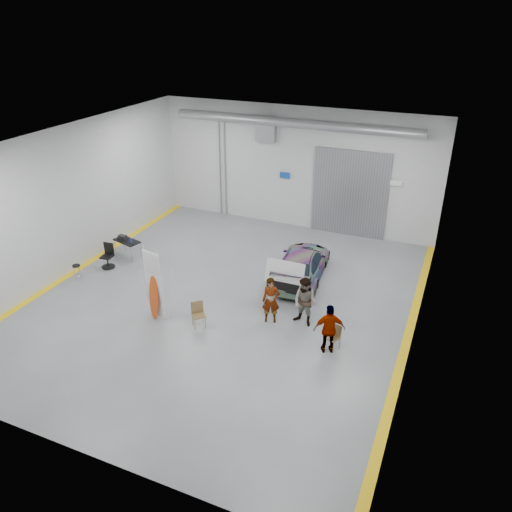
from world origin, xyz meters
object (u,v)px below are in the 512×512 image
at_px(folding_chair_far, 332,342).
at_px(shop_stool, 77,272).
at_px(folding_chair_near, 199,320).
at_px(sedan_car, 302,264).
at_px(person_c, 329,329).
at_px(person_a, 271,300).
at_px(surfboard_display, 155,291).
at_px(work_table, 126,240).
at_px(person_b, 305,302).
at_px(office_chair, 108,257).

bearing_deg(folding_chair_far, shop_stool, -162.27).
bearing_deg(folding_chair_near, sedan_car, 23.37).
xyz_separation_m(person_c, shop_stool, (-10.80, 0.60, -0.55)).
bearing_deg(folding_chair_near, person_c, -37.07).
bearing_deg(person_a, shop_stool, 163.28).
bearing_deg(surfboard_display, work_table, 149.63).
relative_size(person_b, office_chair, 1.70).
distance_m(person_a, folding_chair_far, 2.61).
height_order(sedan_car, work_table, sedan_car).
xyz_separation_m(person_a, person_b, (1.15, 0.29, 0.05)).
bearing_deg(person_a, person_b, -4.51).
height_order(person_a, person_b, person_b).
bearing_deg(folding_chair_far, person_c, -92.31).
bearing_deg(shop_stool, person_b, 3.48).
distance_m(person_b, office_chair, 9.15).
relative_size(person_b, shop_stool, 2.78).
xyz_separation_m(person_a, office_chair, (-7.95, 1.11, -0.39)).
relative_size(person_b, person_c, 1.04).
relative_size(folding_chair_near, shop_stool, 1.40).
relative_size(person_c, shop_stool, 2.68).
height_order(person_a, folding_chair_far, person_a).
bearing_deg(office_chair, person_a, -14.05).
bearing_deg(sedan_car, folding_chair_far, 114.42).
bearing_deg(office_chair, folding_chair_far, -16.00).
height_order(surfboard_display, office_chair, surfboard_display).
xyz_separation_m(sedan_car, person_a, (0.02, -3.47, 0.21)).
relative_size(person_b, surfboard_display, 0.64).
bearing_deg(person_b, surfboard_display, -145.89).
bearing_deg(folding_chair_far, person_a, -176.15).
bearing_deg(folding_chair_near, person_b, -16.64).
xyz_separation_m(person_a, surfboard_display, (-3.81, -1.46, 0.28)).
bearing_deg(folding_chair_near, shop_stool, 128.54).
bearing_deg(person_c, work_table, -41.50).
distance_m(folding_chair_far, work_table, 10.73).
bearing_deg(surfboard_display, person_b, 31.83).
xyz_separation_m(folding_chair_near, shop_stool, (-6.26, 1.01, 0.04)).
distance_m(sedan_car, folding_chair_near, 5.25).
distance_m(person_c, surfboard_display, 6.21).
bearing_deg(office_chair, folding_chair_near, -28.82).
bearing_deg(work_table, shop_stool, -102.69).
bearing_deg(person_a, folding_chair_near, -167.79).
distance_m(person_a, person_c, 2.53).
relative_size(person_c, office_chair, 1.64).
distance_m(sedan_car, person_a, 3.47).
distance_m(person_b, work_table, 9.23).
bearing_deg(sedan_car, shop_stool, 17.92).
distance_m(person_c, work_table, 10.70).
xyz_separation_m(sedan_car, person_b, (1.17, -3.17, 0.26)).
bearing_deg(shop_stool, person_c, -3.19).
xyz_separation_m(surfboard_display, shop_stool, (-4.63, 1.17, -0.82)).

